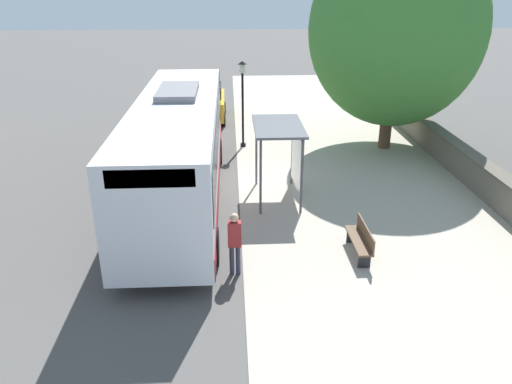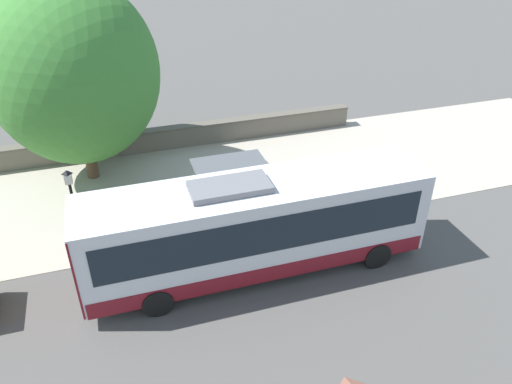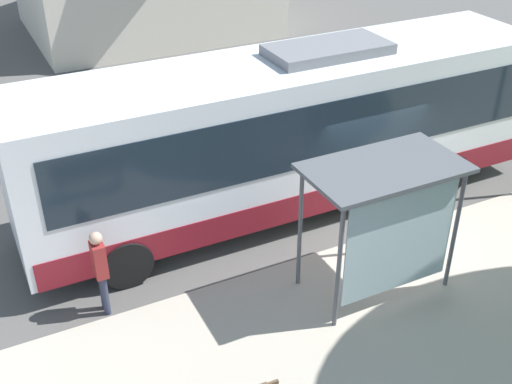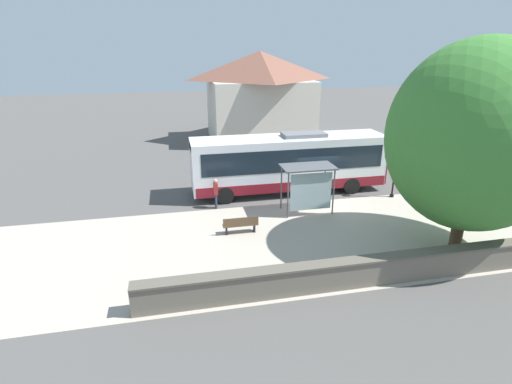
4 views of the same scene
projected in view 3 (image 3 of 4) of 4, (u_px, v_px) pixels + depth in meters
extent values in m
plane|color=#514F4C|center=(386.00, 232.00, 13.86)|extent=(120.00, 120.00, 0.00)
cube|color=silver|center=(289.00, 127.00, 13.84)|extent=(2.55, 11.78, 3.00)
cube|color=black|center=(289.00, 111.00, 13.64)|extent=(2.59, 10.84, 1.32)
cube|color=maroon|center=(288.00, 176.00, 14.46)|extent=(2.59, 11.54, 0.60)
cube|color=maroon|center=(493.00, 83.00, 16.07)|extent=(2.59, 0.06, 2.88)
cube|color=slate|center=(328.00, 49.00, 13.35)|extent=(1.28, 2.59, 0.22)
cylinder|color=black|center=(126.00, 263.00, 12.10)|extent=(0.30, 1.00, 1.00)
cylinder|color=black|center=(95.00, 203.00, 13.93)|extent=(0.30, 1.00, 1.00)
cylinder|color=black|center=(448.00, 173.00, 15.06)|extent=(0.30, 1.00, 1.00)
cylinder|color=black|center=(387.00, 133.00, 16.89)|extent=(0.30, 1.00, 1.00)
cylinder|color=#515459|center=(410.00, 197.00, 12.67)|extent=(0.08, 0.08, 2.52)
cylinder|color=#515459|center=(300.00, 229.00, 11.72)|extent=(0.08, 0.08, 2.52)
cylinder|color=#515459|center=(455.00, 231.00, 11.67)|extent=(0.08, 0.08, 2.52)
cylinder|color=#515459|center=(339.00, 269.00, 10.72)|extent=(0.08, 0.08, 2.52)
cube|color=#515459|center=(385.00, 168.00, 11.03)|extent=(1.60, 2.81, 0.08)
cube|color=silver|center=(400.00, 243.00, 11.15)|extent=(0.03, 2.26, 2.01)
cylinder|color=#2D3347|center=(105.00, 296.00, 11.42)|extent=(0.12, 0.12, 0.83)
cylinder|color=#2D3347|center=(103.00, 290.00, 11.55)|extent=(0.12, 0.12, 0.83)
cube|color=maroon|center=(99.00, 260.00, 11.10)|extent=(0.34, 0.22, 0.67)
sphere|color=tan|center=(96.00, 238.00, 10.87)|extent=(0.23, 0.23, 0.23)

